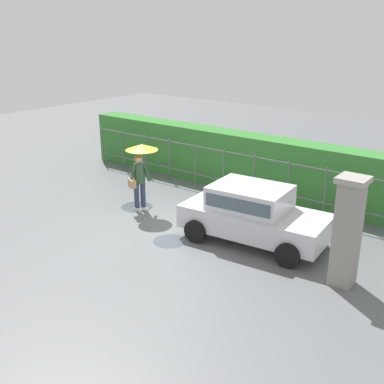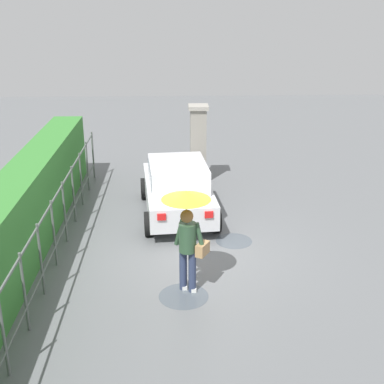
# 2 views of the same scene
# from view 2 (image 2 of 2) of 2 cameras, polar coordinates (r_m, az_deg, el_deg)

# --- Properties ---
(ground_plane) EXTENTS (40.00, 40.00, 0.00)m
(ground_plane) POSITION_cam_2_polar(r_m,az_deg,el_deg) (11.90, 1.00, -6.50)
(ground_plane) COLOR slate
(car) EXTENTS (3.86, 2.13, 1.48)m
(car) POSITION_cam_2_polar(r_m,az_deg,el_deg) (13.53, -1.61, 0.65)
(car) COLOR silver
(car) RESTS_ON ground
(pedestrian) EXTENTS (0.95, 0.95, 2.05)m
(pedestrian) POSITION_cam_2_polar(r_m,az_deg,el_deg) (9.79, -0.49, -3.18)
(pedestrian) COLOR #2D3856
(pedestrian) RESTS_ON ground
(gate_pillar) EXTENTS (0.60, 0.60, 2.42)m
(gate_pillar) POSITION_cam_2_polar(r_m,az_deg,el_deg) (15.95, 0.69, 5.42)
(gate_pillar) COLOR gray
(gate_pillar) RESTS_ON ground
(fence_section) EXTENTS (11.73, 0.05, 1.50)m
(fence_section) POSITION_cam_2_polar(r_m,az_deg,el_deg) (11.32, -15.06, -4.12)
(fence_section) COLOR #59605B
(fence_section) RESTS_ON ground
(hedge_row) EXTENTS (12.68, 0.90, 1.90)m
(hedge_row) POSITION_cam_2_polar(r_m,az_deg,el_deg) (11.47, -18.93, -3.53)
(hedge_row) COLOR #387F33
(hedge_row) RESTS_ON ground
(puddle_near) EXTENTS (0.87, 0.87, 0.00)m
(puddle_near) POSITION_cam_2_polar(r_m,az_deg,el_deg) (12.39, 4.65, -5.40)
(puddle_near) COLOR #4C545B
(puddle_near) RESTS_ON ground
(puddle_far) EXTENTS (0.97, 0.97, 0.00)m
(puddle_far) POSITION_cam_2_polar(r_m,az_deg,el_deg) (10.22, -0.93, -11.43)
(puddle_far) COLOR #4C545B
(puddle_far) RESTS_ON ground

